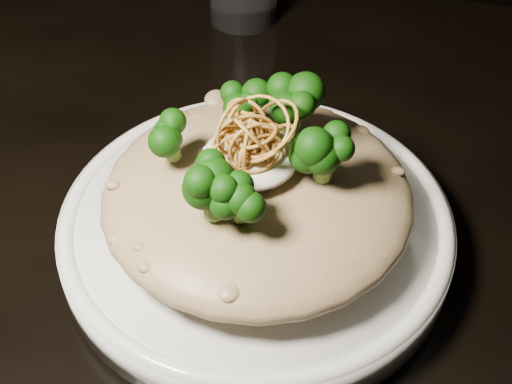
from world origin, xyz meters
TOP-DOWN VIEW (x-y plane):
  - table at (0.00, 0.00)m, footprint 1.10×0.80m
  - plate at (-0.01, -0.02)m, footprint 0.29×0.29m
  - risotto at (-0.00, -0.03)m, footprint 0.22×0.22m
  - broccoli at (-0.01, -0.03)m, footprint 0.13×0.13m
  - cheese at (-0.01, -0.02)m, footprint 0.07×0.07m
  - shallots at (-0.01, -0.03)m, footprint 0.05×0.05m

SIDE VIEW (x-z plane):
  - table at x=0.00m, z-range 0.29..1.04m
  - plate at x=-0.01m, z-range 0.75..0.78m
  - risotto at x=0.00m, z-range 0.78..0.83m
  - cheese at x=-0.01m, z-range 0.83..0.85m
  - broccoli at x=-0.01m, z-range 0.83..0.88m
  - shallots at x=-0.01m, z-range 0.85..0.88m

